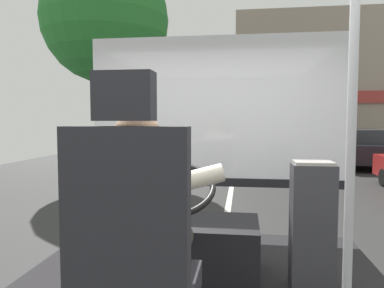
{
  "coord_description": "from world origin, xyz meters",
  "views": [
    {
      "loc": [
        0.28,
        -1.99,
        1.76
      ],
      "look_at": [
        -0.15,
        1.05,
        1.55
      ],
      "focal_mm": 34.15,
      "sensor_mm": 36.0,
      "label": 1
    }
  ],
  "objects_px": {
    "bus_driver": "(142,219)",
    "steering_console": "(182,245)",
    "driver_seat": "(134,262)",
    "parked_car_black": "(357,147)",
    "handrail_pole": "(351,130)",
    "fare_box": "(312,226)"
  },
  "relations": [
    {
      "from": "bus_driver",
      "to": "steering_console",
      "type": "xyz_separation_m",
      "value": [
        -0.0,
        1.03,
        -0.47
      ]
    },
    {
      "from": "driver_seat",
      "to": "bus_driver",
      "type": "distance_m",
      "value": 0.19
    },
    {
      "from": "driver_seat",
      "to": "parked_car_black",
      "type": "height_order",
      "value": "driver_seat"
    },
    {
      "from": "steering_console",
      "to": "handrail_pole",
      "type": "xyz_separation_m",
      "value": [
        0.93,
        -0.76,
        0.86
      ]
    },
    {
      "from": "bus_driver",
      "to": "handrail_pole",
      "type": "height_order",
      "value": "handrail_pole"
    },
    {
      "from": "driver_seat",
      "to": "handrail_pole",
      "type": "bearing_deg",
      "value": 22.56
    },
    {
      "from": "fare_box",
      "to": "bus_driver",
      "type": "bearing_deg",
      "value": -133.53
    },
    {
      "from": "steering_console",
      "to": "fare_box",
      "type": "height_order",
      "value": "fare_box"
    },
    {
      "from": "bus_driver",
      "to": "steering_console",
      "type": "bearing_deg",
      "value": 90.0
    },
    {
      "from": "driver_seat",
      "to": "parked_car_black",
      "type": "xyz_separation_m",
      "value": [
        4.65,
        12.83,
        -0.47
      ]
    },
    {
      "from": "bus_driver",
      "to": "fare_box",
      "type": "xyz_separation_m",
      "value": [
        0.89,
        0.94,
        -0.27
      ]
    },
    {
      "from": "handrail_pole",
      "to": "parked_car_black",
      "type": "bearing_deg",
      "value": 73.37
    },
    {
      "from": "driver_seat",
      "to": "parked_car_black",
      "type": "distance_m",
      "value": 13.65
    },
    {
      "from": "driver_seat",
      "to": "bus_driver",
      "type": "xyz_separation_m",
      "value": [
        -0.0,
        0.12,
        0.15
      ]
    },
    {
      "from": "driver_seat",
      "to": "fare_box",
      "type": "height_order",
      "value": "driver_seat"
    },
    {
      "from": "steering_console",
      "to": "fare_box",
      "type": "relative_size",
      "value": 1.28
    },
    {
      "from": "driver_seat",
      "to": "handrail_pole",
      "type": "xyz_separation_m",
      "value": [
        0.93,
        0.39,
        0.53
      ]
    },
    {
      "from": "steering_console",
      "to": "parked_car_black",
      "type": "bearing_deg",
      "value": 68.31
    },
    {
      "from": "handrail_pole",
      "to": "steering_console",
      "type": "bearing_deg",
      "value": 140.83
    },
    {
      "from": "parked_car_black",
      "to": "handrail_pole",
      "type": "bearing_deg",
      "value": -106.63
    },
    {
      "from": "driver_seat",
      "to": "handrail_pole",
      "type": "relative_size",
      "value": 0.6
    },
    {
      "from": "steering_console",
      "to": "handrail_pole",
      "type": "relative_size",
      "value": 0.51
    }
  ]
}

